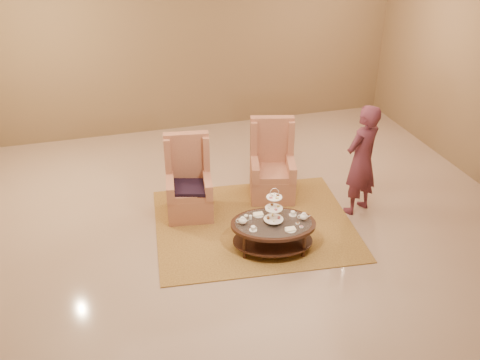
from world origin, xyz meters
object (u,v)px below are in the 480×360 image
object	(u,v)px
tea_table	(273,227)
armchair_right	(272,171)
armchair_left	(189,188)
person	(361,160)

from	to	relation	value
tea_table	armchair_right	size ratio (longest dim) A/B	1.03
armchair_left	armchair_right	bearing A→B (deg)	15.46
tea_table	armchair_right	bearing A→B (deg)	85.27
tea_table	armchair_left	size ratio (longest dim) A/B	1.06
armchair_right	tea_table	bearing A→B (deg)	-93.90
armchair_left	person	bearing A→B (deg)	-6.50
tea_table	armchair_left	distance (m)	1.48
armchair_left	person	xyz separation A→B (m)	(2.36, -0.62, 0.42)
person	armchair_right	bearing A→B (deg)	-60.89
tea_table	person	bearing A→B (deg)	34.38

